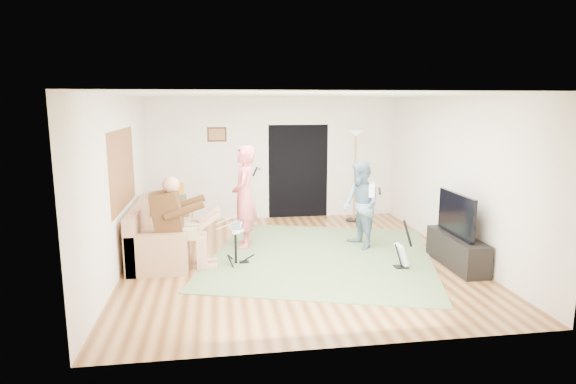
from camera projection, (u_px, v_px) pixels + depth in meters
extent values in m
plane|color=brown|center=(296.00, 259.00, 8.07)|extent=(6.00, 6.00, 0.00)
plane|color=white|center=(296.00, 95.00, 7.57)|extent=(6.00, 6.00, 0.00)
plane|color=#93572D|center=(122.00, 169.00, 7.58)|extent=(0.00, 2.05, 2.05)
plane|color=black|center=(298.00, 171.00, 10.86)|extent=(2.10, 0.00, 2.10)
cube|color=#3F2314|center=(217.00, 134.00, 10.45)|extent=(0.42, 0.03, 0.32)
cube|color=#577144|center=(321.00, 256.00, 8.19)|extent=(4.60, 4.73, 0.02)
cube|color=#A87954|center=(164.00, 242.00, 8.24)|extent=(0.90, 1.80, 0.45)
cube|color=#A87954|center=(140.00, 230.00, 8.14)|extent=(0.17, 2.23, 0.90)
cube|color=#A87954|center=(169.00, 223.00, 9.20)|extent=(0.90, 0.21, 0.64)
cube|color=#A87954|center=(157.00, 255.00, 7.24)|extent=(0.90, 0.21, 0.64)
cube|color=#4F2F16|center=(167.00, 213.00, 7.50)|extent=(0.41, 0.53, 0.67)
sphere|color=tan|center=(171.00, 185.00, 7.43)|extent=(0.27, 0.27, 0.27)
cylinder|color=black|center=(236.00, 245.00, 7.76)|extent=(0.04, 0.04, 0.59)
cube|color=white|center=(235.00, 228.00, 7.71)|extent=(0.11, 0.59, 0.03)
imported|color=#ED6771|center=(244.00, 197.00, 8.61)|extent=(0.54, 0.73, 1.84)
imported|color=slate|center=(360.00, 205.00, 8.56)|extent=(0.73, 0.86, 1.57)
cube|color=black|center=(401.00, 267.00, 7.61)|extent=(0.21, 0.18, 0.03)
cube|color=silver|center=(401.00, 255.00, 7.58)|extent=(0.17, 0.25, 0.34)
cylinder|color=black|center=(408.00, 233.00, 7.53)|extent=(0.18, 0.04, 0.44)
cylinder|color=black|center=(354.00, 220.00, 10.68)|extent=(0.36, 0.36, 0.03)
cylinder|color=#AF7E4B|center=(355.00, 178.00, 10.51)|extent=(0.05, 0.05, 1.88)
cone|color=white|center=(356.00, 134.00, 10.33)|extent=(0.31, 0.31, 0.13)
cube|color=beige|center=(177.00, 211.00, 9.68)|extent=(0.52, 0.52, 0.04)
cube|color=orange|center=(177.00, 193.00, 9.80)|extent=(0.39, 0.21, 0.41)
cube|color=black|center=(457.00, 251.00, 7.69)|extent=(0.40, 1.40, 0.50)
cube|color=black|center=(456.00, 214.00, 7.57)|extent=(0.06, 1.09, 0.67)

